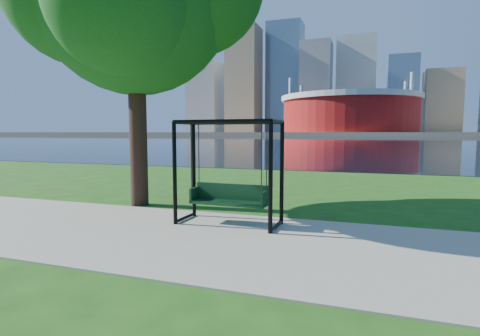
% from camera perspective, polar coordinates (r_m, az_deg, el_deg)
% --- Properties ---
extents(ground, '(900.00, 900.00, 0.00)m').
position_cam_1_polar(ground, '(7.15, 1.09, -10.16)').
color(ground, '#1E5114').
rests_on(ground, ground).
extents(path, '(120.00, 4.00, 0.03)m').
position_cam_1_polar(path, '(6.69, -0.26, -11.13)').
color(path, '#9E937F').
rests_on(path, ground).
extents(river, '(900.00, 180.00, 0.02)m').
position_cam_1_polar(river, '(108.59, 17.94, 4.18)').
color(river, black).
rests_on(river, ground).
extents(far_bank, '(900.00, 228.00, 2.00)m').
position_cam_1_polar(far_bank, '(312.56, 18.70, 5.00)').
color(far_bank, '#937F60').
rests_on(far_bank, ground).
extents(stadium, '(83.00, 83.00, 32.00)m').
position_cam_1_polar(stadium, '(242.17, 16.29, 8.15)').
color(stadium, maroon).
rests_on(stadium, far_bank).
extents(skyline, '(392.00, 66.00, 96.50)m').
position_cam_1_polar(skyline, '(327.78, 18.15, 11.14)').
color(skyline, gray).
rests_on(skyline, far_bank).
extents(swing, '(2.15, 0.98, 2.18)m').
position_cam_1_polar(swing, '(7.73, -1.70, -1.04)').
color(swing, black).
rests_on(swing, ground).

